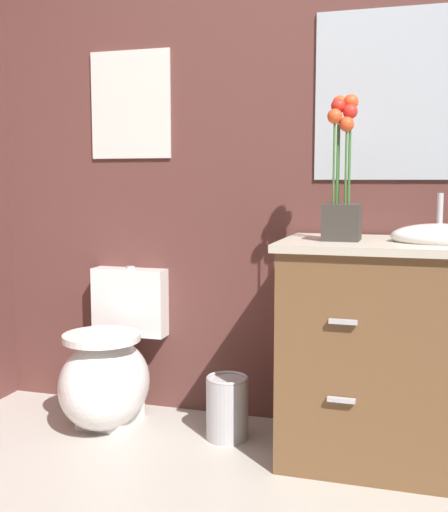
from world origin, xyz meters
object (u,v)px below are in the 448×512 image
Objects in this scene: vanity_cabinet at (403,350)px; trash_bin at (227,407)px; flower_vase at (342,190)px; wall_poster at (130,105)px; toilet at (109,371)px; wall_mirror at (413,94)px.

vanity_cabinet reaches higher than trash_bin.
wall_poster is at bearing 162.66° from flower_vase.
vanity_cabinet reaches higher than toilet.
flower_vase is (-0.24, -0.03, 0.61)m from vanity_cabinet.
flower_vase is 0.56m from wall_mirror.
wall_mirror is (1.27, 0.27, 1.21)m from toilet.
vanity_cabinet is 1.90× the size of flower_vase.
vanity_cabinet is 1.05m from wall_mirror.
flower_vase reaches higher than vanity_cabinet.
wall_poster is (0.00, 0.27, 1.20)m from toilet.
flower_vase reaches higher than trash_bin.
vanity_cabinet is 2.11× the size of wall_poster.
wall_mirror is (-0.00, 0.29, 1.00)m from vanity_cabinet.
wall_mirror is at bearing 53.13° from flower_vase.
flower_vase is 2.03× the size of trash_bin.
vanity_cabinet is 0.78m from trash_bin.
wall_mirror reaches higher than trash_bin.
wall_poster is (-1.27, 0.29, 1.00)m from vanity_cabinet.
flower_vase is at bearing -17.34° from wall_poster.
toilet reaches higher than trash_bin.
trash_bin is 0.55× the size of wall_poster.
wall_mirror is at bearing 90.52° from vanity_cabinet.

